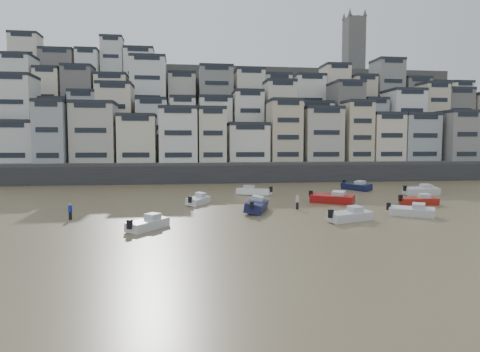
{
  "coord_description": "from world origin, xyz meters",
  "views": [
    {
      "loc": [
        -3.12,
        -20.22,
        7.8
      ],
      "look_at": [
        3.82,
        30.0,
        4.0
      ],
      "focal_mm": 32.0,
      "sensor_mm": 36.0,
      "label": 1
    }
  ],
  "objects": [
    {
      "name": "hillside",
      "position": [
        14.73,
        104.84,
        13.01
      ],
      "size": [
        141.04,
        66.0,
        50.0
      ],
      "color": "#4C4C47",
      "rests_on": "ground"
    },
    {
      "name": "harbor_wall",
      "position": [
        10.0,
        65.0,
        1.75
      ],
      "size": [
        140.0,
        3.0,
        3.5
      ],
      "primitive_type": "cube",
      "color": "#38383A",
      "rests_on": "ground"
    },
    {
      "name": "ground",
      "position": [
        0.0,
        0.0,
        0.0
      ],
      "size": [
        400.0,
        400.0,
        0.0
      ],
      "primitive_type": "plane",
      "color": "brown",
      "rests_on": "ground"
    },
    {
      "name": "boat_c",
      "position": [
        5.48,
        27.99,
        0.87
      ],
      "size": [
        4.15,
        6.73,
        1.75
      ],
      "primitive_type": null,
      "rotation": [
        0.0,
        0.0,
        1.22
      ],
      "color": "#151943",
      "rests_on": "ground"
    },
    {
      "name": "boat_j",
      "position": [
        -6.18,
        19.19,
        0.69
      ],
      "size": [
        4.3,
        5.12,
        1.39
      ],
      "primitive_type": null,
      "rotation": [
        0.0,
        0.0,
        0.95
      ],
      "color": "silver",
      "rests_on": "ground"
    },
    {
      "name": "boat_a",
      "position": [
        13.75,
        20.59,
        0.74
      ],
      "size": [
        5.67,
        3.67,
        1.47
      ],
      "primitive_type": null,
      "rotation": [
        0.0,
        0.0,
        0.39
      ],
      "color": "silver",
      "rests_on": "ground"
    },
    {
      "name": "boat_d",
      "position": [
        27.14,
        30.61,
        0.71
      ],
      "size": [
        5.29,
        2.07,
        1.41
      ],
      "primitive_type": null,
      "rotation": [
        0.0,
        0.0,
        -0.07
      ],
      "color": "maroon",
      "rests_on": "ground"
    },
    {
      "name": "person_pink",
      "position": [
        10.66,
        29.23,
        0.87
      ],
      "size": [
        0.44,
        0.44,
        1.74
      ],
      "primitive_type": null,
      "color": "#DE9DB4",
      "rests_on": "ground"
    },
    {
      "name": "boat_h",
      "position": [
        7.89,
        43.96,
        0.78
      ],
      "size": [
        5.97,
        4.37,
        1.57
      ],
      "primitive_type": null,
      "rotation": [
        0.0,
        0.0,
        2.65
      ],
      "color": "white",
      "rests_on": "ground"
    },
    {
      "name": "boat_f",
      "position": [
        -0.95,
        34.9,
        0.7
      ],
      "size": [
        3.82,
        5.34,
        1.4
      ],
      "primitive_type": null,
      "rotation": [
        0.0,
        0.0,
        1.1
      ],
      "color": "white",
      "rests_on": "ground"
    },
    {
      "name": "boat_e",
      "position": [
        16.56,
        33.47,
        0.85
      ],
      "size": [
        6.22,
        5.27,
        1.69
      ],
      "primitive_type": null,
      "rotation": [
        0.0,
        0.0,
        -0.62
      ],
      "color": "maroon",
      "rests_on": "ground"
    },
    {
      "name": "boat_g",
      "position": [
        33.44,
        40.62,
        0.83
      ],
      "size": [
        6.25,
        2.59,
        1.66
      ],
      "primitive_type": null,
      "rotation": [
        0.0,
        0.0,
        0.1
      ],
      "color": "silver",
      "rests_on": "ground"
    },
    {
      "name": "person_blue",
      "position": [
        -14.52,
        25.47,
        0.87
      ],
      "size": [
        0.44,
        0.44,
        1.74
      ],
      "primitive_type": null,
      "color": "#1526A4",
      "rests_on": "ground"
    },
    {
      "name": "boat_i",
      "position": [
        26.3,
        48.5,
        0.84
      ],
      "size": [
        4.23,
        6.45,
        1.68
      ],
      "primitive_type": null,
      "rotation": [
        0.0,
        0.0,
        -1.17
      ],
      "color": "#12183B",
      "rests_on": "ground"
    },
    {
      "name": "boat_b",
      "position": [
        21.58,
        22.63,
        0.69
      ],
      "size": [
        5.12,
        4.11,
        1.37
      ],
      "primitive_type": null,
      "rotation": [
        0.0,
        0.0,
        -0.57
      ],
      "color": "silver",
      "rests_on": "ground"
    }
  ]
}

